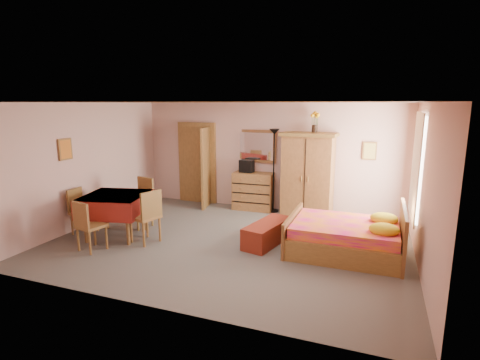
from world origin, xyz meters
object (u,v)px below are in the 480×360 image
at_px(wardrobe, 308,175).
at_px(chair_south, 91,225).
at_px(bed, 345,228).
at_px(dining_table, 116,216).
at_px(stereo, 247,166).
at_px(floor_lamp, 274,171).
at_px(wall_mirror, 256,146).
at_px(bench, 268,233).
at_px(chair_west, 84,211).
at_px(chest_of_drawers, 253,191).
at_px(sunflower_vase, 315,122).
at_px(chair_east, 145,216).
at_px(chair_north, 139,203).

height_order(wardrobe, chair_south, wardrobe).
bearing_deg(bed, wardrobe, 118.22).
distance_m(bed, dining_table, 4.35).
distance_m(stereo, floor_lamp, 0.69).
bearing_deg(dining_table, wall_mirror, 57.12).
bearing_deg(wardrobe, stereo, 178.80).
distance_m(bench, chair_west, 3.71).
height_order(chest_of_drawers, sunflower_vase, sunflower_vase).
bearing_deg(floor_lamp, sunflower_vase, -0.05).
bearing_deg(chair_west, chest_of_drawers, 132.49).
height_order(stereo, wardrobe, wardrobe).
distance_m(chest_of_drawers, dining_table, 3.36).
distance_m(stereo, bed, 3.33).
relative_size(stereo, wardrobe, 0.17).
xyz_separation_m(wardrobe, sunflower_vase, (0.10, 0.10, 1.20)).
bearing_deg(bed, wall_mirror, 136.56).
xyz_separation_m(bed, bench, (-1.39, -0.05, -0.25)).
height_order(wall_mirror, dining_table, wall_mirror).
bearing_deg(bed, floor_lamp, 132.68).
xyz_separation_m(stereo, chair_east, (-1.03, -2.83, -0.57)).
bearing_deg(chair_south, sunflower_vase, 59.73).
distance_m(wall_mirror, chair_north, 3.14).
height_order(bench, chair_east, chair_east).
height_order(stereo, chair_west, stereo).
bearing_deg(chest_of_drawers, chair_west, -135.35).
bearing_deg(wall_mirror, bed, -39.53).
height_order(stereo, chair_north, stereo).
relative_size(chest_of_drawers, floor_lamp, 0.49).
bearing_deg(chair_west, dining_table, 91.67).
height_order(stereo, sunflower_vase, sunflower_vase).
xyz_separation_m(sunflower_vase, dining_table, (-3.36, -2.74, -1.75)).
height_order(floor_lamp, chair_west, floor_lamp).
distance_m(chair_south, chair_east, 0.94).
bearing_deg(chair_west, bench, 97.11).
relative_size(chair_south, chair_north, 0.89).
height_order(floor_lamp, sunflower_vase, sunflower_vase).
xyz_separation_m(wardrobe, chair_north, (-3.20, -1.98, -0.45)).
bearing_deg(chair_west, chair_north, 128.69).
distance_m(wardrobe, chair_north, 3.79).
bearing_deg(stereo, chair_south, -115.65).
bearing_deg(floor_lamp, wall_mirror, 155.79).
xyz_separation_m(bed, chair_west, (-5.01, -0.79, 0.01)).
height_order(floor_lamp, chair_north, floor_lamp).
bearing_deg(bed, stereo, 141.38).
height_order(sunflower_vase, chair_west, sunflower_vase).
relative_size(floor_lamp, bench, 1.65).
relative_size(chest_of_drawers, bench, 0.81).
height_order(sunflower_vase, bench, sunflower_vase).
bearing_deg(chest_of_drawers, dining_table, -127.19).
xyz_separation_m(sunflower_vase, bench, (-0.46, -2.07, -1.97)).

